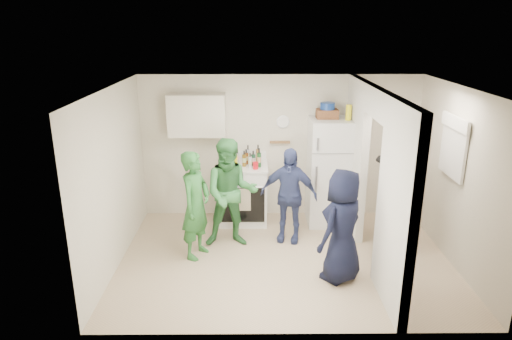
{
  "coord_description": "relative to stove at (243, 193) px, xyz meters",
  "views": [
    {
      "loc": [
        -0.47,
        -5.98,
        3.33
      ],
      "look_at": [
        -0.42,
        0.4,
        1.25
      ],
      "focal_mm": 32.0,
      "sensor_mm": 36.0,
      "label": 1
    }
  ],
  "objects": [
    {
      "name": "bottle_a",
      "position": [
        -0.26,
        0.12,
        0.65
      ],
      "size": [
        0.07,
        0.07,
        0.29
      ],
      "primitive_type": "cylinder",
      "color": "brown",
      "rests_on": "stove"
    },
    {
      "name": "nook_valance",
      "position": [
        2.98,
        -1.17,
        1.49
      ],
      "size": [
        0.04,
        0.82,
        0.18
      ],
      "primitive_type": "cube",
      "color": "white",
      "rests_on": "wall_right"
    },
    {
      "name": "bottle_d",
      "position": [
        0.03,
        -0.04,
        0.64
      ],
      "size": [
        0.07,
        0.07,
        0.27
      ],
      "primitive_type": "cylinder",
      "color": "brown",
      "rests_on": "stove"
    },
    {
      "name": "blue_bowl",
      "position": [
        1.4,
        0.02,
        1.52
      ],
      "size": [
        0.24,
        0.24,
        0.11
      ],
      "primitive_type": "cylinder",
      "color": "navy",
      "rests_on": "wicker_basket"
    },
    {
      "name": "person_green_left",
      "position": [
        -0.65,
        -1.24,
        0.3
      ],
      "size": [
        0.58,
        0.69,
        1.61
      ],
      "primitive_type": "imported",
      "rotation": [
        0.0,
        0.0,
        1.18
      ],
      "color": "#2C6E33",
      "rests_on": "floor"
    },
    {
      "name": "person_denim",
      "position": [
        0.73,
        -0.73,
        0.25
      ],
      "size": [
        0.95,
        0.57,
        1.52
      ],
      "primitive_type": "imported",
      "rotation": [
        0.0,
        0.0,
        -0.24
      ],
      "color": "navy",
      "rests_on": "floor"
    },
    {
      "name": "bottle_j",
      "position": [
        0.28,
        -0.09,
        0.67
      ],
      "size": [
        0.07,
        0.07,
        0.32
      ],
      "primitive_type": "cylinder",
      "color": "#1B5021",
      "rests_on": "stove"
    },
    {
      "name": "wall_right",
      "position": [
        3.04,
        -1.37,
        0.74
      ],
      "size": [
        0.0,
        3.4,
        3.4
      ],
      "primitive_type": "plane",
      "rotation": [
        1.57,
        0.0,
        -1.57
      ],
      "color": "silver",
      "rests_on": "floor"
    },
    {
      "name": "bottle_l",
      "position": [
        0.13,
        -0.16,
        0.64
      ],
      "size": [
        0.06,
        0.06,
        0.26
      ],
      "primitive_type": "cylinder",
      "color": "#B3B9C5",
      "rests_on": "stove"
    },
    {
      "name": "bottle_k",
      "position": [
        -0.21,
        0.04,
        0.67
      ],
      "size": [
        0.06,
        0.06,
        0.33
      ],
      "primitive_type": "cylinder",
      "color": "maroon",
      "rests_on": "stove"
    },
    {
      "name": "person_navy",
      "position": [
        1.35,
        -1.9,
        0.27
      ],
      "size": [
        0.88,
        0.88,
        1.55
      ],
      "primitive_type": "imported",
      "rotation": [
        0.0,
        0.0,
        -2.36
      ],
      "color": "black",
      "rests_on": "floor"
    },
    {
      "name": "bottle_c",
      "position": [
        -0.09,
        0.13,
        0.63
      ],
      "size": [
        0.06,
        0.06,
        0.24
      ],
      "primitive_type": "cylinder",
      "color": "#9DA1AA",
      "rests_on": "stove"
    },
    {
      "name": "partition_pier_back",
      "position": [
        1.84,
        -0.27,
        0.74
      ],
      "size": [
        0.12,
        1.2,
        2.5
      ],
      "primitive_type": "cube",
      "color": "silver",
      "rests_on": "floor"
    },
    {
      "name": "bottle_e",
      "position": [
        0.09,
        0.2,
        0.66
      ],
      "size": [
        0.06,
        0.06,
        0.3
      ],
      "primitive_type": "cylinder",
      "color": "silver",
      "rests_on": "stove"
    },
    {
      "name": "bottle_h",
      "position": [
        -0.31,
        -0.12,
        0.64
      ],
      "size": [
        0.07,
        0.07,
        0.25
      ],
      "primitive_type": "cylinder",
      "color": "silver",
      "rests_on": "stove"
    },
    {
      "name": "wall_back",
      "position": [
        0.64,
        0.33,
        0.74
      ],
      "size": [
        4.8,
        0.0,
        4.8
      ],
      "primitive_type": "plane",
      "rotation": [
        1.57,
        0.0,
        0.0
      ],
      "color": "silver",
      "rests_on": "floor"
    },
    {
      "name": "wall_left",
      "position": [
        -1.76,
        -1.37,
        0.74
      ],
      "size": [
        0.0,
        3.4,
        3.4
      ],
      "primitive_type": "plane",
      "rotation": [
        1.57,
        0.0,
        1.57
      ],
      "color": "silver",
      "rests_on": "floor"
    },
    {
      "name": "wall_front",
      "position": [
        0.64,
        -3.07,
        0.74
      ],
      "size": [
        4.8,
        0.0,
        4.8
      ],
      "primitive_type": "plane",
      "rotation": [
        -1.57,
        0.0,
        0.0
      ],
      "color": "silver",
      "rests_on": "floor"
    },
    {
      "name": "person_nook",
      "position": [
        2.25,
        -1.09,
        0.31
      ],
      "size": [
        0.64,
        1.08,
        1.64
      ],
      "primitive_type": "imported",
      "rotation": [
        0.0,
        0.0,
        -1.6
      ],
      "color": "black",
      "rests_on": "floor"
    },
    {
      "name": "red_cup",
      "position": [
        0.22,
        -0.2,
        0.57
      ],
      "size": [
        0.09,
        0.09,
        0.12
      ],
      "primitive_type": "cylinder",
      "color": "red",
      "rests_on": "stove"
    },
    {
      "name": "wall_clock",
      "position": [
        0.69,
        0.31,
        1.19
      ],
      "size": [
        0.22,
        0.02,
        0.22
      ],
      "primitive_type": "cylinder",
      "rotation": [
        1.57,
        0.0,
        0.0
      ],
      "color": "white",
      "rests_on": "wall_back"
    },
    {
      "name": "partition_pier_front",
      "position": [
        1.84,
        -2.47,
        0.74
      ],
      "size": [
        0.12,
        1.2,
        2.5
      ],
      "primitive_type": "cube",
      "color": "silver",
      "rests_on": "floor"
    },
    {
      "name": "nook_window",
      "position": [
        3.02,
        -1.17,
        1.14
      ],
      "size": [
        0.03,
        0.7,
        0.8
      ],
      "primitive_type": "cube",
      "color": "black",
      "rests_on": "wall_right"
    },
    {
      "name": "wicker_basket",
      "position": [
        1.4,
        0.02,
        1.39
      ],
      "size": [
        0.35,
        0.25,
        0.15
      ],
      "primitive_type": "cube",
      "color": "brown",
      "rests_on": "fridge"
    },
    {
      "name": "spice_shelf",
      "position": [
        0.64,
        0.28,
        0.84
      ],
      "size": [
        0.35,
        0.08,
        0.03
      ],
      "primitive_type": "cube",
      "color": "olive",
      "rests_on": "wall_back"
    },
    {
      "name": "yellow_cup_stack_top",
      "position": [
        1.72,
        -0.13,
        1.44
      ],
      "size": [
        0.09,
        0.09,
        0.25
      ],
      "primitive_type": "cylinder",
      "color": "#FCEF15",
      "rests_on": "fridge"
    },
    {
      "name": "ceiling",
      "position": [
        0.64,
        -1.37,
        1.99
      ],
      "size": [
        4.8,
        4.8,
        0.0
      ],
      "primitive_type": "plane",
      "rotation": [
        3.14,
        0.0,
        0.0
      ],
      "color": "white",
      "rests_on": "wall_back"
    },
    {
      "name": "upper_cabinet",
      "position": [
        -0.76,
        0.15,
        1.34
      ],
      "size": [
        0.95,
        0.34,
        0.7
      ],
      "primitive_type": "cube",
      "color": "silver",
      "rests_on": "wall_back"
    },
    {
      "name": "bottle_f",
      "position": [
        0.18,
        0.0,
        0.64
      ],
      "size": [
        0.07,
        0.07,
        0.26
      ],
      "primitive_type": "cylinder",
      "color": "#153B27",
      "rests_on": "stove"
    },
    {
      "name": "bottle_i",
      "position": [
        0.06,
        0.08,
        0.64
      ],
      "size": [
        0.07,
        0.07,
        0.26
      ],
      "primitive_type": "cylinder",
      "color": "#643011",
      "rests_on": "stove"
    },
    {
      "name": "partition_header",
      "position": [
        1.84,
        -1.37,
        1.79
      ],
      "size": [
        0.12,
        1.0,
        0.4
      ],
      "primitive_type": "cube",
      "color": "silver",
      "rests_on": "partition_pier_back"
    },
    {
      "name": "floor",
      "position": [
        0.64,
        -1.37,
        -0.51
      ],
      "size": [
        4.8,
        4.8,
        0.0
      ],
      "primitive_type": "plane",
      "color": "#C4AF8A",
      "rests_on": "ground"
    },
    {
      "name": "bottle_b",
      "position": [
        -0.19,
        -0.09,
        0.66
      ],
      "size": [
        0.06,
        0.06,
        0.3
      ],
      "primitive_type": "cylinder",
      "color": "#143E27",
      "rests_on": "stove"
    },
    {
      "name": "person_green_center",
      "position": [
        -0.16,
        -0.89,
        0.34
      ],
      "size": [
        0.86,
        0.69,
        1.7
      ],
      "primitive_type": "imported",
      "rotation": [
        0.0,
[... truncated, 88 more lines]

